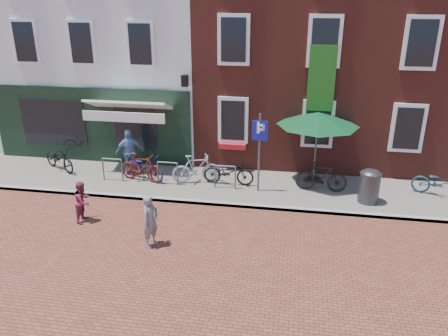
% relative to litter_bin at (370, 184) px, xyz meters
% --- Properties ---
extents(ground, '(80.00, 80.00, 0.00)m').
position_rel_litter_bin_xyz_m(ground, '(-5.14, -0.92, -0.70)').
color(ground, brown).
extents(sidewalk, '(24.00, 3.00, 0.10)m').
position_rel_litter_bin_xyz_m(sidewalk, '(-4.14, 0.58, -0.65)').
color(sidewalk, slate).
rests_on(sidewalk, ground).
extents(building_stucco, '(8.00, 8.00, 9.00)m').
position_rel_litter_bin_xyz_m(building_stucco, '(-10.14, 6.08, 3.80)').
color(building_stucco, silver).
rests_on(building_stucco, ground).
extents(building_brick_mid, '(6.00, 8.00, 10.00)m').
position_rel_litter_bin_xyz_m(building_brick_mid, '(-3.14, 6.08, 4.30)').
color(building_brick_mid, maroon).
rests_on(building_brick_mid, ground).
extents(building_brick_right, '(6.00, 8.00, 10.00)m').
position_rel_litter_bin_xyz_m(building_brick_right, '(2.86, 6.08, 4.30)').
color(building_brick_right, maroon).
rests_on(building_brick_right, ground).
extents(litter_bin, '(0.64, 0.64, 1.17)m').
position_rel_litter_bin_xyz_m(litter_bin, '(0.00, 0.00, 0.00)').
color(litter_bin, '#3C3C3F').
rests_on(litter_bin, sidewalk).
extents(parking_sign, '(0.50, 0.07, 2.65)m').
position_rel_litter_bin_xyz_m(parking_sign, '(-3.52, 0.27, 1.11)').
color(parking_sign, '#4C4C4F').
rests_on(parking_sign, sidewalk).
extents(parasol, '(2.79, 2.79, 2.57)m').
position_rel_litter_bin_xyz_m(parasol, '(-1.67, 1.48, 1.72)').
color(parasol, '#4C4C4F').
rests_on(parasol, sidewalk).
extents(woman, '(0.51, 0.62, 1.46)m').
position_rel_litter_bin_xyz_m(woman, '(-6.00, -3.46, 0.02)').
color(woman, slate).
rests_on(woman, ground).
extents(boy, '(0.51, 0.64, 1.24)m').
position_rel_litter_bin_xyz_m(boy, '(-8.40, -2.47, -0.08)').
color(boy, maroon).
rests_on(boy, ground).
extents(cafe_person, '(1.06, 0.83, 1.68)m').
position_rel_litter_bin_xyz_m(cafe_person, '(-8.25, 0.99, 0.24)').
color(cafe_person, '#698BB2').
rests_on(cafe_person, sidewalk).
extents(bicycle_0, '(1.81, 1.40, 0.91)m').
position_rel_litter_bin_xyz_m(bicycle_0, '(-10.99, 0.90, -0.15)').
color(bicycle_0, black).
rests_on(bicycle_0, sidewalk).
extents(bicycle_1, '(1.75, 0.80, 1.02)m').
position_rel_litter_bin_xyz_m(bicycle_1, '(-7.62, 0.40, -0.10)').
color(bicycle_1, '#57180A').
rests_on(bicycle_1, sidewalk).
extents(bicycle_2, '(1.84, 1.25, 0.91)m').
position_rel_litter_bin_xyz_m(bicycle_2, '(-7.59, 0.57, -0.15)').
color(bicycle_2, navy).
rests_on(bicycle_2, sidewalk).
extents(bicycle_3, '(1.75, 1.01, 1.02)m').
position_rel_litter_bin_xyz_m(bicycle_3, '(-5.70, 0.61, -0.10)').
color(bicycle_3, '#AAAAAC').
rests_on(bicycle_3, sidewalk).
extents(bicycle_4, '(1.75, 0.64, 0.91)m').
position_rel_litter_bin_xyz_m(bicycle_4, '(-4.57, 0.64, -0.15)').
color(bicycle_4, black).
rests_on(bicycle_4, sidewalk).
extents(bicycle_5, '(1.69, 0.49, 1.02)m').
position_rel_litter_bin_xyz_m(bicycle_5, '(-1.45, 0.60, -0.10)').
color(bicycle_5, black).
rests_on(bicycle_5, sidewalk).
extents(bicycle_6, '(1.84, 1.15, 0.91)m').
position_rel_litter_bin_xyz_m(bicycle_6, '(2.34, 0.84, -0.15)').
color(bicycle_6, '#103746').
rests_on(bicycle_6, sidewalk).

